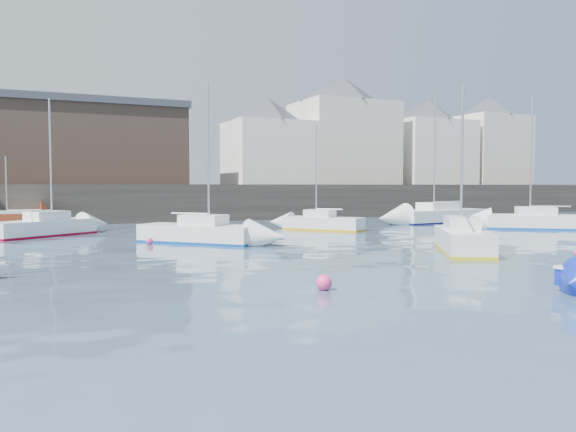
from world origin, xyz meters
name	(u,v)px	position (x,y,z in m)	size (l,w,h in m)	color
water	(474,295)	(0.00, 0.00, 0.00)	(220.00, 220.00, 0.00)	#2D4760
quay_wall	(175,202)	(0.00, 35.00, 1.50)	(90.00, 5.00, 3.00)	#28231E
land_strip	(139,199)	(0.00, 53.00, 1.40)	(90.00, 32.00, 2.80)	#28231E
bldg_east_a	(343,131)	(20.00, 42.00, 8.81)	(13.36, 13.36, 11.80)	beige
bldg_east_b	(428,143)	(31.00, 41.50, 7.87)	(11.88, 11.88, 9.95)	white
bldg_east_c	(488,141)	(40.00, 41.50, 8.37)	(11.14, 11.14, 10.95)	beige
bldg_east_d	(268,141)	(11.00, 41.50, 7.36)	(11.14, 11.14, 8.95)	white
warehouse	(89,145)	(-6.00, 43.00, 6.62)	(16.40, 10.40, 7.60)	#3D2D26
sailboat_b	(199,233)	(-3.05, 16.16, 0.52)	(5.68, 5.87, 7.97)	silver
sailboat_c	(463,239)	(6.37, 7.67, 0.56)	(4.44, 5.64, 7.30)	silver
sailboat_d	(540,221)	(20.10, 15.76, 0.54)	(6.85, 6.05, 8.88)	silver
sailboat_f	(323,223)	(6.51, 20.97, 0.48)	(4.52, 5.21, 6.84)	silver
sailboat_g	(441,215)	(18.26, 23.61, 0.58)	(8.27, 3.38, 10.18)	silver
sailboat_h	(43,227)	(-10.18, 23.64, 0.52)	(6.13, 5.20, 7.91)	silver
buoy_near	(324,290)	(-3.27, 2.25, 0.00)	(0.45, 0.45, 0.45)	#FF3985
buoy_far	(150,244)	(-5.45, 16.57, 0.00)	(0.35, 0.35, 0.35)	#FF3985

